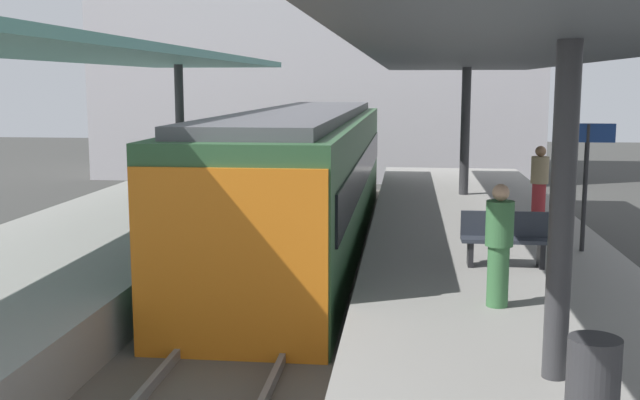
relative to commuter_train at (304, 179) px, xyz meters
name	(u,v)px	position (x,y,z in m)	size (l,w,h in m)	color
ground_plane	(268,314)	(0.00, -4.61, -1.73)	(80.00, 80.00, 0.00)	#383835
platform_left	(53,279)	(-3.80, -4.61, -1.23)	(4.40, 28.00, 1.00)	gray
platform_right	(496,292)	(3.80, -4.61, -1.23)	(4.40, 28.00, 1.00)	gray
track_ballast	(268,308)	(0.00, -4.61, -1.63)	(3.20, 28.00, 0.20)	#59544C
rail_near_side	(226,297)	(-0.72, -4.61, -1.46)	(0.08, 28.00, 0.14)	slate
rail_far_side	(309,300)	(0.72, -4.61, -1.46)	(0.08, 28.00, 0.14)	slate
commuter_train	(304,179)	(0.00, 0.00, 0.00)	(2.78, 14.76, 3.10)	#2D5633
canopy_left	(77,54)	(-3.80, -3.21, 2.68)	(4.18, 21.00, 3.54)	#333335
canopy_right	(495,58)	(3.80, -3.21, 2.59)	(4.18, 21.00, 3.45)	#333335
platform_bench	(505,237)	(3.89, -4.81, -0.26)	(1.40, 0.41, 0.86)	black
platform_sign	(587,158)	(5.36, -3.58, 0.90)	(0.90, 0.08, 2.21)	#262628
litter_bin	(593,384)	(3.89, -10.66, -0.33)	(0.44, 0.44, 0.80)	#2D2D30
passenger_near_bench	(499,244)	(3.52, -7.10, 0.11)	(0.36, 0.36, 1.61)	#386B3D
passenger_mid_platform	(214,165)	(-2.37, 1.13, 0.18)	(0.36, 0.36, 1.74)	#386B3D
passenger_far_end	(539,183)	(5.04, -0.93, 0.11)	(0.36, 0.36, 1.61)	maroon
station_building_backdrop	(319,44)	(-1.46, 15.39, 3.77)	(18.00, 6.00, 11.00)	#B7B2B7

